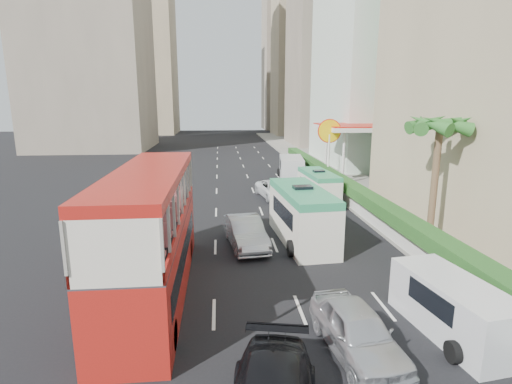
{
  "coord_description": "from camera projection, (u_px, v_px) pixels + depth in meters",
  "views": [
    {
      "loc": [
        -3.28,
        -15.35,
        7.53
      ],
      "look_at": [
        -1.5,
        4.0,
        3.2
      ],
      "focal_mm": 28.0,
      "sensor_mm": 36.0,
      "label": 1
    }
  ],
  "objects": [
    {
      "name": "ground_plane",
      "position": [
        300.0,
        286.0,
        16.85
      ],
      "size": [
        200.0,
        200.0,
        0.0
      ],
      "primitive_type": "plane",
      "color": "black",
      "rests_on": "ground"
    },
    {
      "name": "shell_station",
      "position": [
        354.0,
        153.0,
        39.5
      ],
      "size": [
        6.5,
        8.0,
        5.5
      ],
      "primitive_type": "cube",
      "color": "silver",
      "rests_on": "ground"
    },
    {
      "name": "kerb_wall",
      "position": [
        343.0,
        194.0,
        30.86
      ],
      "size": [
        0.3,
        44.0,
        1.0
      ],
      "primitive_type": "cube",
      "color": "silver",
      "rests_on": "sidewalk"
    },
    {
      "name": "tower_mid",
      "position": [
        339.0,
        1.0,
        69.39
      ],
      "size": [
        16.0,
        16.0,
        50.0
      ],
      "primitive_type": "cube",
      "color": "gray",
      "rests_on": "ground"
    },
    {
      "name": "tower_far_a",
      "position": [
        304.0,
        40.0,
        93.28
      ],
      "size": [
        14.0,
        14.0,
        44.0
      ],
      "primitive_type": "cube",
      "color": "tan",
      "rests_on": "ground"
    },
    {
      "name": "van_asset",
      "position": [
        275.0,
        198.0,
        32.59
      ],
      "size": [
        3.1,
        5.22,
        1.36
      ],
      "primitive_type": "imported",
      "rotation": [
        0.0,
        0.0,
        0.18
      ],
      "color": "silver",
      "rests_on": "ground"
    },
    {
      "name": "palm_tree",
      "position": [
        434.0,
        185.0,
        20.7
      ],
      "size": [
        0.36,
        0.36,
        6.4
      ],
      "primitive_type": "cylinder",
      "color": "brown",
      "rests_on": "sidewalk"
    },
    {
      "name": "sidewalk",
      "position": [
        337.0,
        176.0,
        41.93
      ],
      "size": [
        6.0,
        120.0,
        0.18
      ],
      "primitive_type": "cube",
      "color": "#99968C",
      "rests_on": "ground"
    },
    {
      "name": "minibus_near",
      "position": [
        302.0,
        215.0,
        22.01
      ],
      "size": [
        2.78,
        6.89,
        2.98
      ],
      "primitive_type": "cube",
      "rotation": [
        0.0,
        0.0,
        0.08
      ],
      "color": "silver",
      "rests_on": "ground"
    },
    {
      "name": "minibus_far",
      "position": [
        318.0,
        188.0,
        30.5
      ],
      "size": [
        2.19,
        5.61,
        2.44
      ],
      "primitive_type": "cube",
      "rotation": [
        0.0,
        0.0,
        0.07
      ],
      "color": "silver",
      "rests_on": "ground"
    },
    {
      "name": "car_silver_lane_b",
      "position": [
        356.0,
        353.0,
        12.31
      ],
      "size": [
        2.33,
        4.63,
        1.51
      ],
      "primitive_type": "imported",
      "rotation": [
        0.0,
        0.0,
        0.13
      ],
      "color": "#BABDC2",
      "rests_on": "ground"
    },
    {
      "name": "double_decker_bus",
      "position": [
        152.0,
        233.0,
        15.76
      ],
      "size": [
        2.5,
        11.0,
        5.06
      ],
      "primitive_type": "cube",
      "color": "#B21C15",
      "rests_on": "ground"
    },
    {
      "name": "panel_van_near",
      "position": [
        453.0,
        307.0,
        13.19
      ],
      "size": [
        2.48,
        4.85,
        1.86
      ],
      "primitive_type": "cube",
      "rotation": [
        0.0,
        0.0,
        0.14
      ],
      "color": "silver",
      "rests_on": "ground"
    },
    {
      "name": "hedge",
      "position": [
        344.0,
        183.0,
        30.68
      ],
      "size": [
        1.1,
        44.0,
        0.7
      ],
      "primitive_type": "cube",
      "color": "#2D6626",
      "rests_on": "kerb_wall"
    },
    {
      "name": "panel_van_far",
      "position": [
        291.0,
        168.0,
        40.39
      ],
      "size": [
        2.85,
        5.75,
        2.21
      ],
      "primitive_type": "cube",
      "rotation": [
        0.0,
        0.0,
        -0.12
      ],
      "color": "silver",
      "rests_on": "ground"
    },
    {
      "name": "car_silver_lane_a",
      "position": [
        246.0,
        246.0,
        21.5
      ],
      "size": [
        2.33,
        5.0,
        1.59
      ],
      "primitive_type": "imported",
      "rotation": [
        0.0,
        0.0,
        0.14
      ],
      "color": "#BABDC2",
      "rests_on": "ground"
    },
    {
      "name": "tower_far_b",
      "position": [
        288.0,
        59.0,
        115.1
      ],
      "size": [
        14.0,
        14.0,
        40.0
      ],
      "primitive_type": "cube",
      "color": "gray",
      "rests_on": "ground"
    },
    {
      "name": "tower_left_b",
      "position": [
        140.0,
        38.0,
        97.35
      ],
      "size": [
        16.0,
        16.0,
        46.0
      ],
      "primitive_type": "cube",
      "color": "tan",
      "rests_on": "ground"
    }
  ]
}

